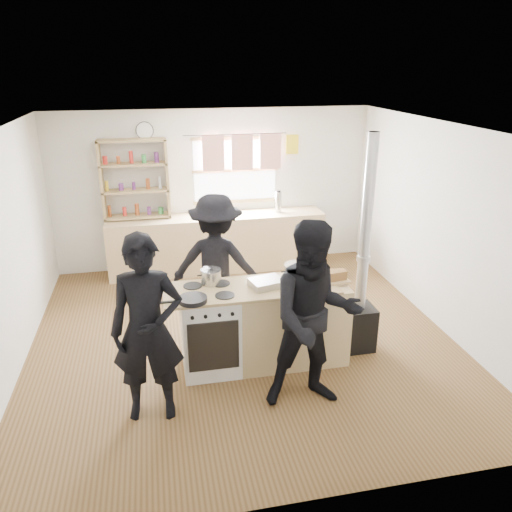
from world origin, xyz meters
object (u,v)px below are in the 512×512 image
object	(u,v)px
person_near_left	(147,330)
bread_board	(336,277)
roast_tray	(266,282)
stockpot_counter	(298,273)
cooking_island	(264,324)
person_far	(217,264)
stockpot_stove	(211,277)
flue_heater	(360,298)
person_near_right	(315,317)
thermos	(278,202)
skillet_greens	(193,299)

from	to	relation	value
person_near_left	bread_board	bearing A→B (deg)	22.13
roast_tray	stockpot_counter	world-z (taller)	stockpot_counter
cooking_island	roast_tray	world-z (taller)	roast_tray
roast_tray	stockpot_counter	bearing A→B (deg)	5.42
cooking_island	person_near_left	xyz separation A→B (m)	(-1.22, -0.65, 0.44)
cooking_island	stockpot_counter	xyz separation A→B (m)	(0.38, 0.04, 0.56)
person_far	bread_board	bearing A→B (deg)	159.93
stockpot_counter	bread_board	distance (m)	0.41
stockpot_stove	person_near_left	size ratio (longest dim) A/B	0.12
cooking_island	bread_board	distance (m)	0.94
bread_board	flue_heater	bearing A→B (deg)	16.00
roast_tray	bread_board	distance (m)	0.76
person_near_left	person_near_right	size ratio (longest dim) A/B	0.97
stockpot_stove	person_near_left	xyz separation A→B (m)	(-0.68, -0.83, -0.11)
cooking_island	flue_heater	bearing A→B (deg)	3.34
flue_heater	person_far	world-z (taller)	flue_heater
thermos	stockpot_counter	distance (m)	2.77
stockpot_stove	thermos	bearing A→B (deg)	61.72
thermos	person_near_left	world-z (taller)	person_near_left
roast_tray	stockpot_stove	xyz separation A→B (m)	(-0.57, 0.18, 0.04)
skillet_greens	flue_heater	bearing A→B (deg)	8.52
skillet_greens	roast_tray	distance (m)	0.83
roast_tray	bread_board	bearing A→B (deg)	-2.75
skillet_greens	bread_board	distance (m)	1.57
bread_board	person_near_left	distance (m)	2.10
bread_board	flue_heater	distance (m)	0.50
bread_board	roast_tray	bearing A→B (deg)	177.25
stockpot_stove	person_near_left	bearing A→B (deg)	-129.29
cooking_island	flue_heater	distance (m)	1.15
cooking_island	skillet_greens	world-z (taller)	skillet_greens
person_far	skillet_greens	bearing A→B (deg)	88.57
stockpot_counter	roast_tray	bearing A→B (deg)	-174.58
person_near_right	person_near_left	bearing A→B (deg)	179.81
cooking_island	skillet_greens	size ratio (longest dim) A/B	6.73
thermos	stockpot_counter	xyz separation A→B (m)	(-0.47, -2.73, -0.04)
stockpot_counter	flue_heater	size ratio (longest dim) A/B	0.12
stockpot_stove	person_near_left	distance (m)	1.08
bread_board	person_near_left	world-z (taller)	person_near_left
thermos	person_far	xyz separation A→B (m)	(-1.24, -1.89, -0.20)
person_near_right	person_far	world-z (taller)	person_near_right
thermos	flue_heater	world-z (taller)	flue_heater
thermos	person_far	size ratio (longest dim) A/B	0.19
skillet_greens	flue_heater	xyz separation A→B (m)	(1.91, 0.29, -0.31)
skillet_greens	flue_heater	world-z (taller)	flue_heater
cooking_island	person_near_right	size ratio (longest dim) A/B	1.06
skillet_greens	person_near_right	size ratio (longest dim) A/B	0.16
person_far	cooking_island	bearing A→B (deg)	131.86
stockpot_counter	person_far	bearing A→B (deg)	132.59
thermos	cooking_island	bearing A→B (deg)	-107.06
thermos	stockpot_stove	size ratio (longest dim) A/B	1.51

